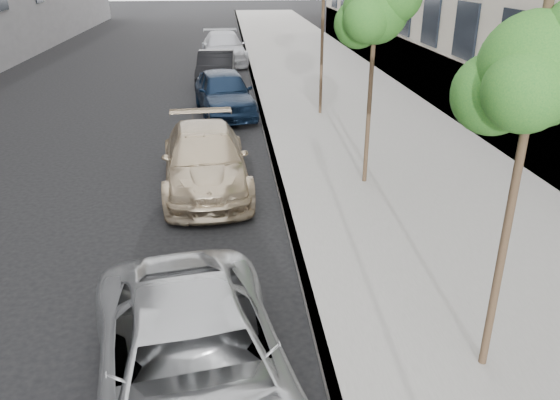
{
  "coord_description": "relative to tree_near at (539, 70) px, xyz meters",
  "views": [
    {
      "loc": [
        0.02,
        -3.91,
        4.93
      ],
      "look_at": [
        0.78,
        3.93,
        1.5
      ],
      "focal_mm": 35.0,
      "sensor_mm": 36.0,
      "label": 1
    }
  ],
  "objects": [
    {
      "name": "sidewalk",
      "position": [
        1.07,
        22.5,
        -3.84
      ],
      "size": [
        6.4,
        72.0,
        0.14
      ],
      "primitive_type": "cube",
      "color": "gray",
      "rests_on": "ground"
    },
    {
      "name": "curb",
      "position": [
        -2.05,
        22.5,
        -3.84
      ],
      "size": [
        0.15,
        72.0,
        0.14
      ],
      "primitive_type": "cube",
      "color": "#9E9B93",
      "rests_on": "ground"
    },
    {
      "name": "tree_near",
      "position": [
        0.0,
        0.0,
        0.0
      ],
      "size": [
        1.59,
        1.39,
        4.56
      ],
      "color": "#38281C",
      "rests_on": "sidewalk"
    },
    {
      "name": "tree_mid",
      "position": [
        0.0,
        6.5,
        0.1
      ],
      "size": [
        1.74,
        1.54,
        4.74
      ],
      "color": "#38281C",
      "rests_on": "sidewalk"
    },
    {
      "name": "minivan",
      "position": [
        -3.7,
        -0.43,
        -3.23
      ],
      "size": [
        3.05,
        5.19,
        1.35
      ],
      "primitive_type": "imported",
      "rotation": [
        0.0,
        0.0,
        0.17
      ],
      "color": "#A7A9AB",
      "rests_on": "ground"
    },
    {
      "name": "suv",
      "position": [
        -3.8,
        6.84,
        -3.22
      ],
      "size": [
        2.28,
        4.92,
        1.39
      ],
      "primitive_type": "imported",
      "rotation": [
        0.0,
        0.0,
        0.07
      ],
      "color": "tan",
      "rests_on": "ground"
    },
    {
      "name": "sedan_blue",
      "position": [
        -3.33,
        13.71,
        -3.14
      ],
      "size": [
        2.42,
        4.74,
        1.55
      ],
      "primitive_type": "imported",
      "rotation": [
        0.0,
        0.0,
        0.14
      ],
      "color": "black",
      "rests_on": "ground"
    },
    {
      "name": "sedan_black",
      "position": [
        -3.67,
        18.75,
        -3.19
      ],
      "size": [
        1.7,
        4.42,
        1.43
      ],
      "primitive_type": "imported",
      "rotation": [
        0.0,
        0.0,
        -0.04
      ],
      "color": "black",
      "rests_on": "ground"
    },
    {
      "name": "sedan_rear",
      "position": [
        -3.33,
        24.49,
        -3.12
      ],
      "size": [
        2.59,
        5.6,
        1.59
      ],
      "primitive_type": "imported",
      "rotation": [
        0.0,
        0.0,
        0.07
      ],
      "color": "#A8AAB0",
      "rests_on": "ground"
    }
  ]
}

